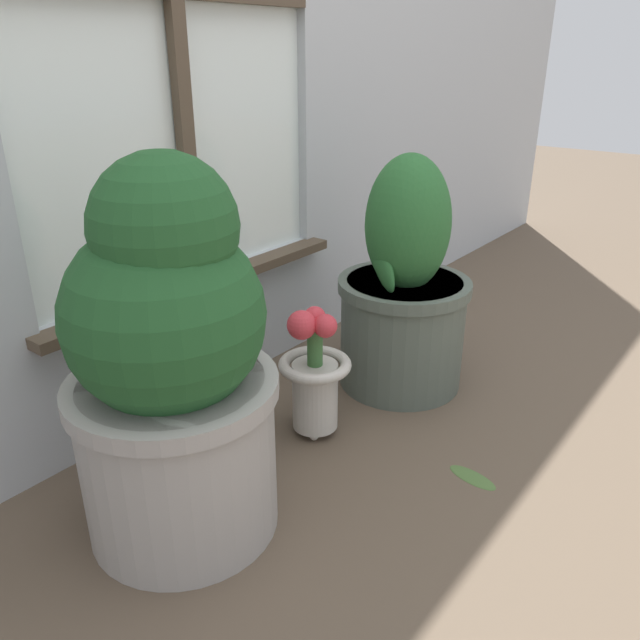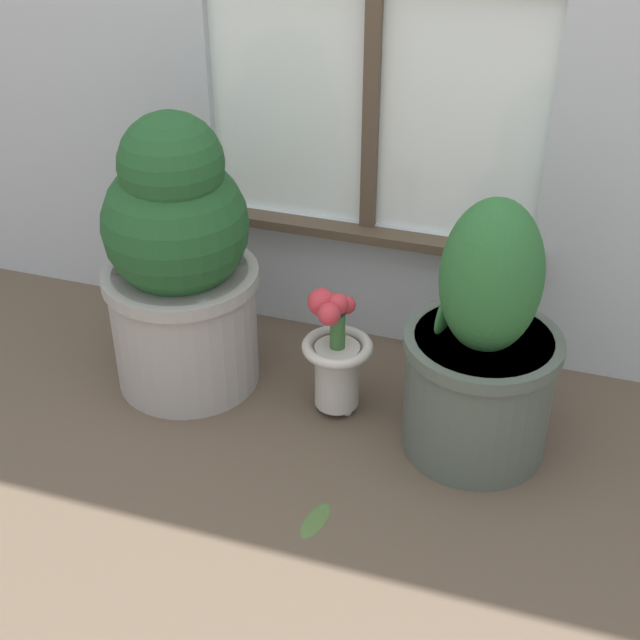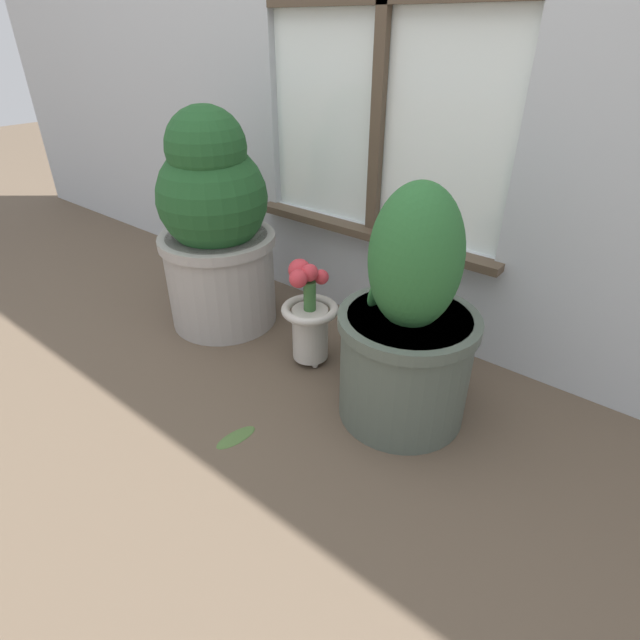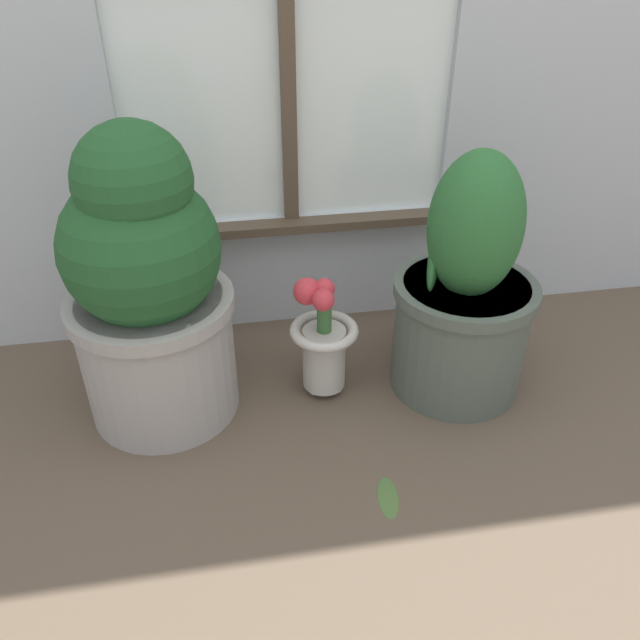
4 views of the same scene
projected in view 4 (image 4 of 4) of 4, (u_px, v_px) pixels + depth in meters
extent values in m
plane|color=brown|center=(338.00, 489.00, 1.30)|extent=(10.00, 10.00, 0.00)
cube|color=#B2B7BC|center=(292.00, 267.00, 1.78)|extent=(0.82, 0.05, 0.32)
cube|color=#4C3D2D|center=(293.00, 226.00, 1.66)|extent=(0.88, 0.06, 0.02)
cylinder|color=#9E9993|center=(159.00, 354.00, 1.44)|extent=(0.35, 0.35, 0.31)
cylinder|color=#9E9993|center=(150.00, 303.00, 1.37)|extent=(0.37, 0.37, 0.03)
cylinder|color=#38281E|center=(150.00, 299.00, 1.36)|extent=(0.32, 0.32, 0.01)
sphere|color=#1E4C23|center=(141.00, 249.00, 1.29)|extent=(0.33, 0.33, 0.33)
sphere|color=#1E4C23|center=(133.00, 181.00, 1.20)|extent=(0.23, 0.23, 0.23)
ellipsoid|color=#1E4C23|center=(175.00, 270.00, 1.25)|extent=(0.16, 0.15, 0.22)
cylinder|color=#4C564C|center=(459.00, 335.00, 1.52)|extent=(0.32, 0.32, 0.29)
cylinder|color=#4C564C|center=(466.00, 289.00, 1.45)|extent=(0.34, 0.34, 0.03)
cylinder|color=#38281E|center=(467.00, 285.00, 1.44)|extent=(0.29, 0.29, 0.01)
ellipsoid|color=#28602D|center=(475.00, 226.00, 1.36)|extent=(0.21, 0.21, 0.34)
ellipsoid|color=#28602D|center=(436.00, 249.00, 1.41)|extent=(0.10, 0.18, 0.20)
sphere|color=#BCB7AD|center=(321.00, 376.00, 1.60)|extent=(0.02, 0.02, 0.02)
sphere|color=#BCB7AD|center=(312.00, 392.00, 1.55)|extent=(0.02, 0.02, 0.02)
sphere|color=#BCB7AD|center=(338.00, 389.00, 1.56)|extent=(0.02, 0.02, 0.02)
cylinder|color=#BCB7AD|center=(324.00, 357.00, 1.52)|extent=(0.10, 0.10, 0.16)
torus|color=#BCB7AD|center=(324.00, 331.00, 1.48)|extent=(0.16, 0.16, 0.03)
cylinder|color=#386633|center=(324.00, 315.00, 1.45)|extent=(0.03, 0.03, 0.09)
sphere|color=#C6333D|center=(324.00, 289.00, 1.41)|extent=(0.05, 0.05, 0.05)
sphere|color=#C6333D|center=(324.00, 289.00, 1.47)|extent=(0.04, 0.04, 0.04)
sphere|color=#C6333D|center=(307.00, 291.00, 1.42)|extent=(0.06, 0.06, 0.06)
sphere|color=#C6333D|center=(323.00, 300.00, 1.39)|extent=(0.05, 0.05, 0.05)
ellipsoid|color=#476633|center=(388.00, 496.00, 1.28)|extent=(0.06, 0.12, 0.01)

